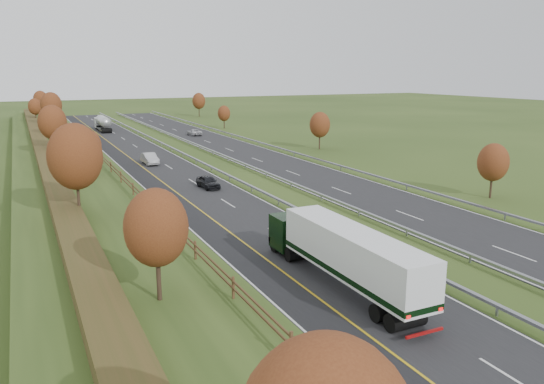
{
  "coord_description": "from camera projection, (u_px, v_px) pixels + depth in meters",
  "views": [
    {
      "loc": [
        -17.72,
        -15.5,
        13.56
      ],
      "look_at": [
        3.62,
        29.23,
        2.2
      ],
      "focal_mm": 35.0,
      "sensor_mm": 36.0,
      "label": 1
    }
  ],
  "objects": [
    {
      "name": "near_carriageway",
      "position": [
        158.0,
        166.0,
        76.88
      ],
      "size": [
        10.5,
        200.0,
        0.04
      ],
      "primitive_type": "cube",
      "color": "black",
      "rests_on": "ground"
    },
    {
      "name": "ground",
      "position": [
        222.0,
        168.0,
        75.84
      ],
      "size": [
        400.0,
        400.0,
        0.0
      ],
      "primitive_type": "plane",
      "color": "#2D4117",
      "rests_on": "ground"
    },
    {
      "name": "median_barrier_near",
      "position": [
        196.0,
        160.0,
        79.14
      ],
      "size": [
        0.32,
        200.0,
        0.71
      ],
      "color": "gray",
      "rests_on": "ground"
    },
    {
      "name": "median_barrier_far",
      "position": [
        228.0,
        157.0,
        81.28
      ],
      "size": [
        0.32,
        200.0,
        0.71
      ],
      "color": "gray",
      "rests_on": "ground"
    },
    {
      "name": "hedge_left",
      "position": [
        45.0,
        156.0,
        70.02
      ],
      "size": [
        2.2,
        180.0,
        1.1
      ],
      "primitive_type": "cube",
      "color": "#3B3918",
      "rests_on": "embankment_left"
    },
    {
      "name": "trees_left",
      "position": [
        64.0,
        129.0,
        67.19
      ],
      "size": [
        6.64,
        164.3,
        7.66
      ],
      "color": "#2D2116",
      "rests_on": "embankment_left"
    },
    {
      "name": "trees_far",
      "position": [
        262.0,
        115.0,
        114.14
      ],
      "size": [
        8.45,
        118.6,
        7.12
      ],
      "color": "#2D2116",
      "rests_on": "ground"
    },
    {
      "name": "lane_markings",
      "position": [
        201.0,
        163.0,
        79.46
      ],
      "size": [
        26.75,
        200.0,
        0.01
      ],
      "color": "silver",
      "rests_on": "near_carriageway"
    },
    {
      "name": "outer_barrier_far",
      "position": [
        294.0,
        152.0,
        86.11
      ],
      "size": [
        0.32,
        200.0,
        0.71
      ],
      "color": "gray",
      "rests_on": "ground"
    },
    {
      "name": "car_dark_near",
      "position": [
        208.0,
        182.0,
        62.48
      ],
      "size": [
        2.01,
        4.42,
        1.47
      ],
      "primitive_type": "imported",
      "rotation": [
        0.0,
        0.0,
        0.06
      ],
      "color": "black",
      "rests_on": "near_carriageway"
    },
    {
      "name": "box_lorry",
      "position": [
        343.0,
        253.0,
        33.43
      ],
      "size": [
        2.58,
        16.28,
        4.06
      ],
      "color": "black",
      "rests_on": "near_carriageway"
    },
    {
      "name": "car_oncoming",
      "position": [
        194.0,
        132.0,
        113.6
      ],
      "size": [
        2.36,
        4.82,
        1.32
      ],
      "primitive_type": "imported",
      "rotation": [
        0.0,
        0.0,
        3.18
      ],
      "color": "silver",
      "rests_on": "far_carriageway"
    },
    {
      "name": "car_silver_mid",
      "position": [
        150.0,
        159.0,
        78.44
      ],
      "size": [
        1.89,
        5.04,
        1.64
      ],
      "primitive_type": "imported",
      "rotation": [
        0.0,
        0.0,
        0.03
      ],
      "color": "#ACACB1",
      "rests_on": "near_carriageway"
    },
    {
      "name": "car_small_far",
      "position": [
        100.0,
        125.0,
        127.87
      ],
      "size": [
        2.41,
        4.91,
        1.37
      ],
      "primitive_type": "imported",
      "rotation": [
        0.0,
        0.0,
        0.1
      ],
      "color": "#172349",
      "rests_on": "near_carriageway"
    },
    {
      "name": "road_tanker",
      "position": [
        103.0,
        123.0,
        121.69
      ],
      "size": [
        2.4,
        11.22,
        3.46
      ],
      "color": "silver",
      "rests_on": "near_carriageway"
    },
    {
      "name": "fence_left",
      "position": [
        96.0,
        152.0,
        72.35
      ],
      "size": [
        0.12,
        189.06,
        1.2
      ],
      "color": "#422B19",
      "rests_on": "embankment_left"
    },
    {
      "name": "embankment_left",
      "position": [
        62.0,
        166.0,
        71.2
      ],
      "size": [
        12.0,
        200.0,
        2.0
      ],
      "primitive_type": "cube",
      "color": "#2D4117",
      "rests_on": "ground"
    },
    {
      "name": "far_carriageway",
      "position": [
        262.0,
        158.0,
        83.81
      ],
      "size": [
        10.5,
        200.0,
        0.04
      ],
      "primitive_type": "cube",
      "color": "black",
      "rests_on": "ground"
    },
    {
      "name": "hard_shoulder",
      "position": [
        132.0,
        168.0,
        75.31
      ],
      "size": [
        3.0,
        200.0,
        0.04
      ],
      "primitive_type": "cube",
      "color": "black",
      "rests_on": "ground"
    }
  ]
}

